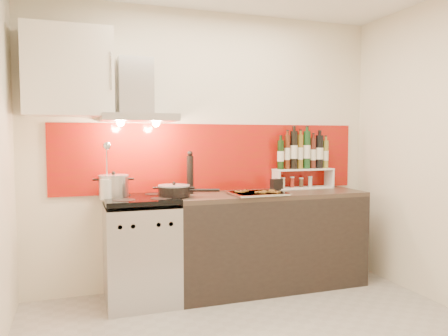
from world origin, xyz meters
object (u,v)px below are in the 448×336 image
object	(u,v)px
range_stove	(141,251)
counter	(269,240)
stock_pot	(114,186)
saute_pan	(175,191)
baking_tray	(258,193)
pepper_mill	(190,173)

from	to	relation	value
range_stove	counter	xyz separation A→B (m)	(1.20, 0.00, 0.01)
range_stove	stock_pot	bearing A→B (deg)	152.54
range_stove	stock_pot	distance (m)	0.61
range_stove	counter	distance (m)	1.20
saute_pan	baking_tray	xyz separation A→B (m)	(0.74, -0.08, -0.04)
pepper_mill	baking_tray	size ratio (longest dim) A/B	0.79
counter	stock_pot	distance (m)	1.52
stock_pot	saute_pan	world-z (taller)	stock_pot
range_stove	pepper_mill	distance (m)	0.81
counter	saute_pan	distance (m)	1.05
range_stove	stock_pot	world-z (taller)	stock_pot
counter	baking_tray	size ratio (longest dim) A/B	3.63
saute_pan	counter	bearing A→B (deg)	3.25
range_stove	pepper_mill	size ratio (longest dim) A/B	2.32
baking_tray	stock_pot	bearing A→B (deg)	169.08
baking_tray	pepper_mill	bearing A→B (deg)	153.83
saute_pan	pepper_mill	size ratio (longest dim) A/B	1.32
range_stove	pepper_mill	bearing A→B (deg)	16.92
range_stove	stock_pot	xyz separation A→B (m)	(-0.21, 0.11, 0.56)
range_stove	baking_tray	distance (m)	1.14
stock_pot	pepper_mill	xyz separation A→B (m)	(0.68, 0.03, 0.09)
saute_pan	pepper_mill	world-z (taller)	pepper_mill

